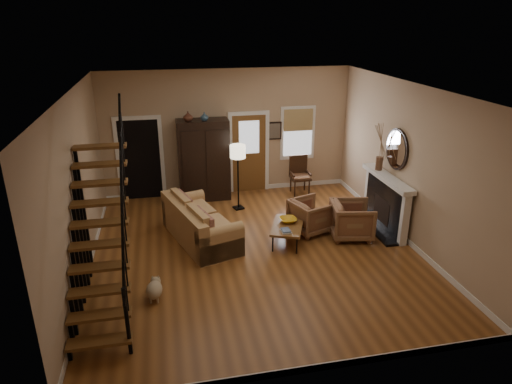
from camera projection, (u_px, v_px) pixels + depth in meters
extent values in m
plane|color=brown|center=(255.00, 251.00, 9.39)|extent=(7.00, 7.00, 0.00)
plane|color=white|center=(255.00, 89.00, 8.19)|extent=(7.00, 7.00, 0.00)
cube|color=tan|center=(228.00, 133.00, 11.98)|extent=(6.50, 0.04, 3.30)
cube|color=tan|center=(78.00, 188.00, 8.17)|extent=(0.04, 7.00, 3.30)
cube|color=tan|center=(409.00, 165.00, 9.41)|extent=(0.04, 7.00, 3.30)
cube|color=black|center=(141.00, 158.00, 11.90)|extent=(1.00, 0.36, 2.10)
cube|color=brown|center=(249.00, 154.00, 12.29)|extent=(0.90, 0.06, 2.10)
cube|color=silver|center=(298.00, 133.00, 12.35)|extent=(0.96, 0.06, 1.46)
cube|color=black|center=(387.00, 204.00, 10.24)|extent=(0.24, 1.60, 1.15)
cube|color=white|center=(387.00, 178.00, 10.00)|extent=(0.30, 1.95, 0.10)
cylinder|color=silver|center=(396.00, 149.00, 9.79)|extent=(0.05, 0.90, 0.90)
imported|color=#4C2619|center=(188.00, 116.00, 11.16)|extent=(0.24, 0.24, 0.25)
imported|color=#334C60|center=(204.00, 116.00, 11.25)|extent=(0.20, 0.20, 0.21)
imported|color=gold|center=(288.00, 220.00, 9.75)|extent=(0.36, 0.36, 0.09)
imported|color=brown|center=(352.00, 220.00, 9.86)|extent=(1.02, 1.00, 0.80)
imported|color=brown|center=(311.00, 216.00, 10.13)|extent=(1.04, 1.03, 0.75)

